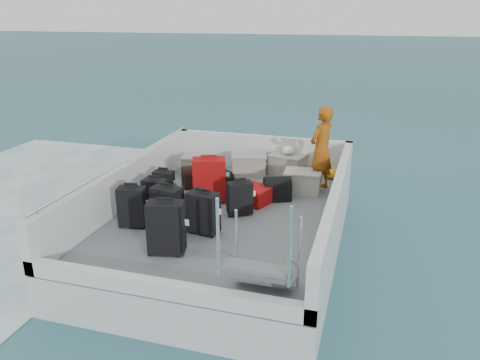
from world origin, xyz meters
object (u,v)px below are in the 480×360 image
Objects in this scene: suitcase_1 at (155,196)px; crate_3 at (303,182)px; crate_0 at (198,166)px; crate_1 at (249,165)px; suitcase_2 at (164,185)px; crate_2 at (287,165)px; suitcase_4 at (167,208)px; suitcase_7 at (240,199)px; suitcase_5 at (209,180)px; passenger at (321,149)px; suitcase_8 at (249,193)px; suitcase_0 at (132,207)px; suitcase_6 at (203,213)px; suitcase_3 at (166,228)px.

suitcase_1 is 2.66m from crate_3.
crate_1 reaches higher than crate_0.
crate_2 is at bearing 43.90° from suitcase_2.
suitcase_4 is 1.20× the size of suitcase_7.
suitcase_2 is 0.81m from suitcase_5.
suitcase_1 is 0.86× the size of suitcase_4.
crate_3 is 0.40× the size of passenger.
suitcase_4 is 2.78m from crate_1.
crate_3 is at bearing 21.40° from suitcase_2.
suitcase_2 is at bearing 124.45° from suitcase_8.
suitcase_8 is (0.00, 0.59, -0.13)m from suitcase_7.
suitcase_1 reaches higher than suitcase_8.
crate_3 is (0.80, 1.27, -0.09)m from suitcase_7.
suitcase_8 is (1.32, 0.91, -0.14)m from suitcase_1.
crate_3 is at bearing 35.48° from suitcase_1.
crate_0 is at bearing 78.56° from suitcase_0.
passenger is (1.46, -0.43, 0.57)m from crate_1.
suitcase_7 is (1.45, -0.28, 0.02)m from suitcase_2.
passenger is at bearing -16.36° from crate_1.
suitcase_5 is at bearing -60.96° from crate_0.
suitcase_0 is 0.87× the size of suitcase_8.
suitcase_2 is 0.92× the size of suitcase_7.
suitcase_5 is 0.78m from suitcase_7.
suitcase_0 reaches higher than crate_0.
suitcase_6 is at bearing -171.14° from suitcase_8.
suitcase_3 is at bearing -59.04° from suitcase_1.
suitcase_8 is (0.32, 1.37, -0.17)m from suitcase_6.
crate_2 is (1.80, 1.89, -0.06)m from suitcase_2.
crate_0 is at bearing 91.40° from suitcase_3.
suitcase_4 is (0.44, -0.48, 0.04)m from suitcase_1.
suitcase_5 reaches higher than suitcase_4.
suitcase_5 is 1.23× the size of crate_3.
passenger reaches higher than suitcase_2.
suitcase_4 reaches higher than suitcase_1.
suitcase_2 is at bearing 81.61° from suitcase_0.
suitcase_1 is 0.65m from suitcase_4.
passenger reaches higher than crate_2.
suitcase_7 is at bearing 56.59° from suitcase_3.
suitcase_0 is at bearing -159.09° from suitcase_4.
suitcase_4 is at bearing 169.80° from suitcase_8.
suitcase_1 is at bearing -123.96° from crate_2.
suitcase_7 is 0.36× the size of passenger.
crate_1 reaches higher than crate_2.
suitcase_5 is 0.49× the size of passenger.
suitcase_6 is (0.56, 0.02, -0.02)m from suitcase_4.
crate_0 reaches higher than suitcase_8.
crate_1 is at bearing 150.90° from crate_3.
crate_2 is (0.35, 2.17, -0.08)m from suitcase_7.
suitcase_6 reaches higher than crate_2.
crate_2 is at bearing 16.92° from crate_0.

